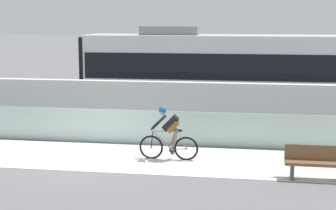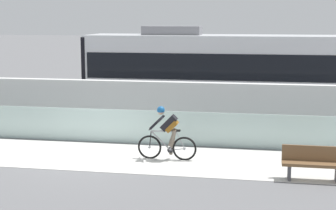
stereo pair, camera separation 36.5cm
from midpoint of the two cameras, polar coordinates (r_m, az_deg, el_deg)
The scene contains 9 objects.
ground_plane at distance 16.34m, azimuth -7.87°, elevation -5.46°, with size 200.00×200.00×0.00m, color slate.
bike_path_deck at distance 16.34m, azimuth -7.87°, elevation -5.44°, with size 32.00×3.20×0.01m, color silver.
glass_parapet at distance 17.93m, azimuth -6.08°, elevation -2.23°, with size 32.00×0.05×1.13m, color #ADC6C1.
concrete_barrier_wall at distance 19.56m, azimuth -4.61°, elevation -0.10°, with size 32.00×0.36×1.88m, color silver.
tram_rail_near at distance 22.10m, azimuth -2.93°, elevation -1.44°, with size 32.00×0.08×0.01m, color #595654.
tram_rail_far at distance 23.47m, azimuth -2.13°, elevation -0.78°, with size 32.00×0.08×0.01m, color #595654.
tram at distance 22.01m, azimuth 5.98°, elevation 3.46°, with size 11.06×2.54×3.81m.
cyclist_on_bike at distance 15.58m, azimuth 0.58°, elevation -3.15°, with size 1.77×0.58×1.61m.
bench at distance 14.27m, azimuth 16.11°, elevation -5.97°, with size 1.60×0.45×0.89m.
Camera 2 is at (5.17, -14.95, 4.20)m, focal length 56.49 mm.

